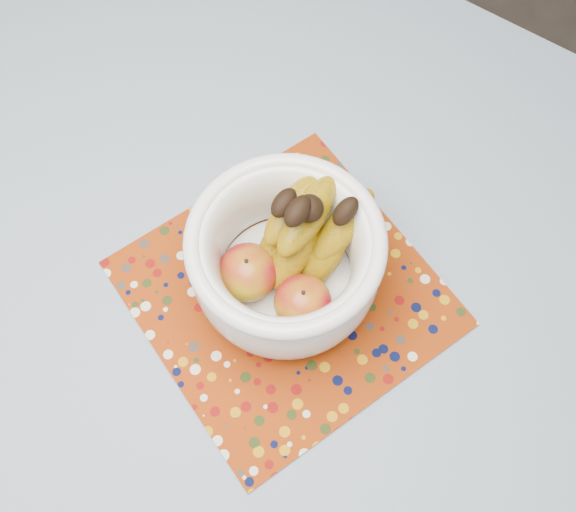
{
  "coord_description": "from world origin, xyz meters",
  "views": [
    {
      "loc": [
        0.27,
        -0.17,
        1.58
      ],
      "look_at": [
        0.08,
        0.1,
        0.85
      ],
      "focal_mm": 42.0,
      "sensor_mm": 36.0,
      "label": 1
    }
  ],
  "objects": [
    {
      "name": "fruit_bowl",
      "position": [
        0.08,
        0.1,
        0.85
      ],
      "size": [
        0.23,
        0.24,
        0.19
      ],
      "color": "white",
      "rests_on": "placemat"
    },
    {
      "name": "table",
      "position": [
        0.0,
        0.0,
        0.67
      ],
      "size": [
        1.2,
        1.2,
        0.75
      ],
      "color": "olive",
      "rests_on": "ground"
    },
    {
      "name": "placemat",
      "position": [
        0.09,
        0.08,
        0.76
      ],
      "size": [
        0.46,
        0.46,
        0.0
      ],
      "primitive_type": "cube",
      "rotation": [
        0.0,
        0.0,
        -0.35
      ],
      "color": "maroon",
      "rests_on": "tablecloth"
    },
    {
      "name": "tablecloth",
      "position": [
        0.0,
        0.0,
        0.76
      ],
      "size": [
        1.32,
        1.32,
        0.01
      ],
      "primitive_type": "cube",
      "color": "slate",
      "rests_on": "table"
    }
  ]
}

